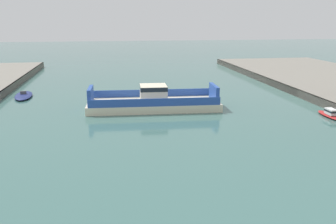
{
  "coord_description": "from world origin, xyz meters",
  "views": [
    {
      "loc": [
        -6.57,
        -11.44,
        12.77
      ],
      "look_at": [
        0.0,
        29.6,
        2.0
      ],
      "focal_mm": 38.99,
      "sensor_mm": 36.0,
      "label": 1
    }
  ],
  "objects": [
    {
      "name": "chain_ferry",
      "position": [
        -0.54,
        39.47,
        1.06
      ],
      "size": [
        19.05,
        7.45,
        3.44
      ],
      "color": "beige",
      "rests_on": "ground"
    },
    {
      "name": "moored_boat_near_right",
      "position": [
        22.01,
        31.26,
        0.43
      ],
      "size": [
        1.57,
        5.05,
        1.16
      ],
      "color": "red",
      "rests_on": "ground"
    },
    {
      "name": "moored_boat_mid_left",
      "position": [
        -20.91,
        50.85,
        0.26
      ],
      "size": [
        3.52,
        7.93,
        1.0
      ],
      "color": "navy",
      "rests_on": "ground"
    }
  ]
}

